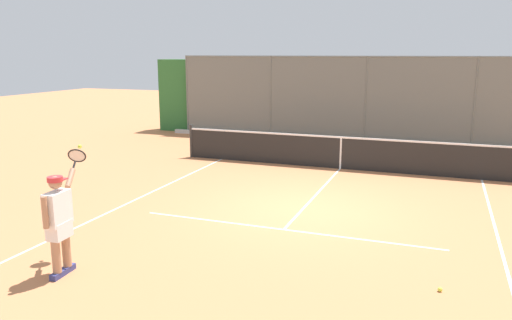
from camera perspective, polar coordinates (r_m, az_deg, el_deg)
ground_plane at (r=11.02m, az=5.35°, el=-5.58°), size 60.00×60.00×0.00m
court_line_markings at (r=9.54m, az=2.75°, el=-8.36°), size 7.71×10.14×0.01m
fence_backdrop at (r=19.74m, az=12.62°, el=6.53°), size 17.87×1.37×3.24m
tennis_net at (r=14.84m, az=9.62°, el=0.88°), size 9.90×0.09×1.07m
tennis_player at (r=8.13m, az=-21.51°, el=-6.21°), size 0.54×1.31×1.85m
tennis_ball_by_sideline at (r=7.82m, az=20.21°, el=-13.66°), size 0.07×0.07×0.07m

